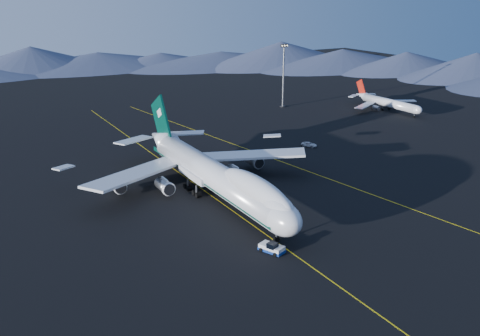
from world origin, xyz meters
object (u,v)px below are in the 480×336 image
second_jet (387,103)px  floodlight_mast (283,76)px  boeing_747 (214,174)px  service_van (309,144)px  pushback_tug (272,248)px

second_jet → floodlight_mast: bearing=145.6°
boeing_747 → second_jet: boeing_747 is taller
second_jet → floodlight_mast: size_ratio=1.43×
second_jet → boeing_747: bearing=-149.5°
boeing_747 → service_van: size_ratio=14.91×
floodlight_mast → pushback_tug: bearing=-124.8°
boeing_747 → floodlight_mast: floodlight_mast is taller
pushback_tug → service_van: size_ratio=1.11×
second_jet → service_van: second_jet is taller
pushback_tug → service_van: bearing=25.8°
pushback_tug → service_van: 72.14m
boeing_747 → second_jet: size_ratio=1.97×
boeing_747 → pushback_tug: 30.13m
second_jet → floodlight_mast: (-32.84, 26.39, 9.83)m
service_van → second_jet: bearing=-3.1°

